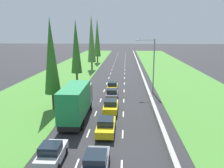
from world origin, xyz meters
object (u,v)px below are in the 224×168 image
poplar_tree_fourth (91,39)px  street_light_mast (152,62)px  grey_sedan_centre_lane (96,163)px  grey_hatchback_centre_lane (112,94)px  yellow_hatchback_centre_lane (113,87)px  poplar_tree_third (76,47)px  yellow_sedan_centre_lane (106,126)px  poplar_tree_fifth (97,38)px  yellow_sedan_centre_lane_fourth (111,106)px  silver_hatchback_left_lane (52,153)px  poplar_tree_second (51,56)px  green_box_truck_left_lane (76,101)px

poplar_tree_fourth → street_light_mast: (13.40, -24.06, -3.11)m
grey_sedan_centre_lane → grey_hatchback_centre_lane: size_ratio=1.15×
yellow_hatchback_centre_lane → poplar_tree_third: (-7.43, 6.04, 6.48)m
yellow_sedan_centre_lane → poplar_tree_fifth: poplar_tree_fifth is taller
yellow_sedan_centre_lane → yellow_sedan_centre_lane_fourth: size_ratio=1.00×
silver_hatchback_left_lane → yellow_sedan_centre_lane_fourth: silver_hatchback_left_lane is taller
yellow_sedan_centre_lane_fourth → poplar_tree_fifth: size_ratio=0.31×
silver_hatchback_left_lane → yellow_hatchback_centre_lane: bearing=81.5°
poplar_tree_second → poplar_tree_fifth: 48.74m
silver_hatchback_left_lane → poplar_tree_fourth: (-3.41, 46.83, 7.50)m
yellow_sedan_centre_lane → poplar_tree_second: 12.34m
yellow_hatchback_centre_lane → poplar_tree_fifth: 40.04m
grey_hatchback_centre_lane → poplar_tree_second: size_ratio=0.33×
poplar_tree_fifth → street_light_mast: poplar_tree_fifth is taller
yellow_sedan_centre_lane → yellow_hatchback_centre_lane: (-0.29, 17.47, 0.02)m
yellow_sedan_centre_lane → green_box_truck_left_lane: green_box_truck_left_lane is taller
yellow_hatchback_centre_lane → poplar_tree_second: (-7.32, -10.02, 6.21)m
poplar_tree_fifth → street_light_mast: (13.66, -39.27, -2.97)m
silver_hatchback_left_lane → yellow_sedan_centre_lane: bearing=57.3°
yellow_sedan_centre_lane → poplar_tree_fifth: 57.14m
yellow_sedan_centre_lane → yellow_hatchback_centre_lane: size_ratio=1.15×
grey_sedan_centre_lane → poplar_tree_second: 17.46m
yellow_sedan_centre_lane_fourth → silver_hatchback_left_lane: bearing=-107.1°
yellow_hatchback_centre_lane → poplar_tree_second: 13.88m
poplar_tree_fourth → silver_hatchback_left_lane: bearing=-85.8°
poplar_tree_third → yellow_sedan_centre_lane: bearing=-71.8°
yellow_sedan_centre_lane → yellow_sedan_centre_lane_fourth: (0.08, 6.63, 0.00)m
grey_hatchback_centre_lane → street_light_mast: bearing=35.8°
grey_hatchback_centre_lane → poplar_tree_fifth: poplar_tree_fifth is taller
yellow_sedan_centre_lane → poplar_tree_fifth: size_ratio=0.31×
yellow_sedan_centre_lane → street_light_mast: street_light_mast is taller
grey_hatchback_centre_lane → poplar_tree_second: 10.93m
yellow_sedan_centre_lane → poplar_tree_fourth: poplar_tree_fourth is taller
yellow_sedan_centre_lane → green_box_truck_left_lane: size_ratio=0.48×
poplar_tree_second → poplar_tree_fifth: size_ratio=0.84×
green_box_truck_left_lane → poplar_tree_third: size_ratio=0.75×
poplar_tree_fourth → street_light_mast: poplar_tree_fourth is taller
grey_hatchback_centre_lane → street_light_mast: size_ratio=0.43×
green_box_truck_left_lane → grey_hatchback_centre_lane: green_box_truck_left_lane is taller
poplar_tree_third → street_light_mast: 15.57m
poplar_tree_second → street_light_mast: poplar_tree_second is taller
street_light_mast → poplar_tree_fifth: bearing=109.2°
grey_sedan_centre_lane → yellow_sedan_centre_lane_fourth: bearing=89.0°
poplar_tree_third → street_light_mast: bearing=-25.3°
silver_hatchback_left_lane → grey_hatchback_centre_lane: 18.60m
yellow_hatchback_centre_lane → poplar_tree_third: size_ratio=0.31×
yellow_sedan_centre_lane_fourth → grey_hatchback_centre_lane: grey_hatchback_centre_lane is taller
yellow_sedan_centre_lane_fourth → green_box_truck_left_lane: green_box_truck_left_lane is taller
grey_sedan_centre_lane → poplar_tree_fourth: poplar_tree_fourth is taller
poplar_tree_fifth → yellow_sedan_centre_lane_fourth: bearing=-81.4°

